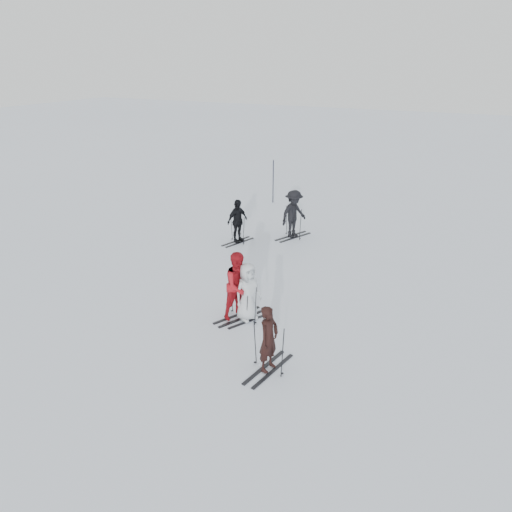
{
  "coord_description": "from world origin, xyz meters",
  "views": [
    {
      "loc": [
        6.72,
        -12.69,
        7.17
      ],
      "look_at": [
        0.0,
        1.0,
        1.0
      ],
      "focal_mm": 35.0,
      "sensor_mm": 36.0,
      "label": 1
    }
  ],
  "objects_px": {
    "skier_grey": "(248,292)",
    "piste_marker": "(273,182)",
    "skier_uphill_far": "(294,214)",
    "skier_uphill_left": "(237,222)",
    "skier_red": "(239,286)",
    "skier_near_dark": "(269,340)"
  },
  "relations": [
    {
      "from": "skier_uphill_left",
      "to": "skier_uphill_far",
      "type": "relative_size",
      "value": 0.89
    },
    {
      "from": "skier_red",
      "to": "skier_grey",
      "type": "height_order",
      "value": "skier_red"
    },
    {
      "from": "skier_red",
      "to": "piste_marker",
      "type": "bearing_deg",
      "value": 45.32
    },
    {
      "from": "skier_grey",
      "to": "skier_uphill_left",
      "type": "bearing_deg",
      "value": 57.32
    },
    {
      "from": "skier_grey",
      "to": "skier_uphill_far",
      "type": "xyz_separation_m",
      "value": [
        -1.5,
        7.14,
        0.13
      ]
    },
    {
      "from": "skier_uphill_left",
      "to": "skier_grey",
      "type": "bearing_deg",
      "value": -131.04
    },
    {
      "from": "skier_red",
      "to": "piste_marker",
      "type": "relative_size",
      "value": 0.91
    },
    {
      "from": "skier_grey",
      "to": "skier_uphill_far",
      "type": "distance_m",
      "value": 7.3
    },
    {
      "from": "skier_near_dark",
      "to": "skier_uphill_far",
      "type": "relative_size",
      "value": 0.85
    },
    {
      "from": "piste_marker",
      "to": "skier_red",
      "type": "bearing_deg",
      "value": -70.21
    },
    {
      "from": "skier_near_dark",
      "to": "skier_grey",
      "type": "bearing_deg",
      "value": 47.35
    },
    {
      "from": "skier_red",
      "to": "skier_uphill_left",
      "type": "relative_size",
      "value": 1.13
    },
    {
      "from": "piste_marker",
      "to": "skier_near_dark",
      "type": "bearing_deg",
      "value": -66.08
    },
    {
      "from": "skier_uphill_left",
      "to": "piste_marker",
      "type": "height_order",
      "value": "piste_marker"
    },
    {
      "from": "skier_red",
      "to": "skier_uphill_left",
      "type": "bearing_deg",
      "value": 54.09
    },
    {
      "from": "skier_grey",
      "to": "skier_uphill_left",
      "type": "relative_size",
      "value": 0.97
    },
    {
      "from": "piste_marker",
      "to": "skier_uphill_far",
      "type": "bearing_deg",
      "value": -56.52
    },
    {
      "from": "skier_grey",
      "to": "skier_uphill_left",
      "type": "xyz_separation_m",
      "value": [
        -3.3,
        5.55,
        0.03
      ]
    },
    {
      "from": "skier_uphill_left",
      "to": "piste_marker",
      "type": "bearing_deg",
      "value": 29.01
    },
    {
      "from": "skier_uphill_far",
      "to": "skier_grey",
      "type": "bearing_deg",
      "value": -145.14
    },
    {
      "from": "skier_near_dark",
      "to": "skier_red",
      "type": "xyz_separation_m",
      "value": [
        -1.87,
        2.01,
        0.16
      ]
    },
    {
      "from": "skier_grey",
      "to": "piste_marker",
      "type": "height_order",
      "value": "piste_marker"
    }
  ]
}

